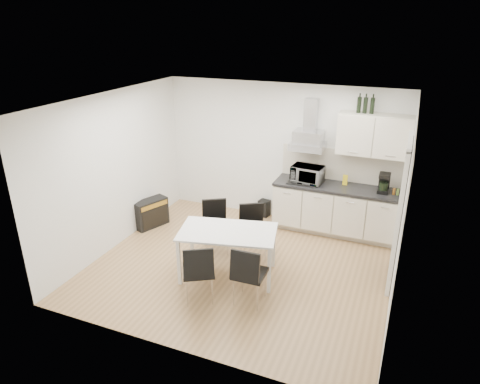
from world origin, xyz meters
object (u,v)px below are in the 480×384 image
object	(u,v)px
dining_table	(228,236)
chair_near_right	(250,274)
kitchenette	(340,190)
chair_near_left	(199,271)
chair_far_left	(216,228)
floor_speaker	(264,208)
chair_far_right	(253,233)
guitar_amp	(151,213)

from	to	relation	value
dining_table	chair_near_right	distance (m)	0.77
kitchenette	chair_near_left	size ratio (longest dim) A/B	2.86
chair_far_left	chair_near_left	size ratio (longest dim) A/B	1.00
dining_table	floor_speaker	world-z (taller)	dining_table
chair_far_right	guitar_amp	bearing A→B (deg)	-39.50
chair_near_right	guitar_amp	xyz separation A→B (m)	(-2.55, 1.48, -0.17)
kitchenette	chair_far_left	distance (m)	2.31
kitchenette	chair_near_left	bearing A→B (deg)	-117.26
chair_near_left	chair_near_right	world-z (taller)	same
kitchenette	guitar_amp	bearing A→B (deg)	-162.23
dining_table	chair_near_right	world-z (taller)	chair_near_right
floor_speaker	dining_table	bearing A→B (deg)	-72.67
kitchenette	chair_far_left	world-z (taller)	kitchenette
floor_speaker	guitar_amp	bearing A→B (deg)	-133.75
chair_far_left	dining_table	bearing A→B (deg)	98.29
chair_far_right	kitchenette	bearing A→B (deg)	-159.50
chair_near_left	guitar_amp	xyz separation A→B (m)	(-1.88, 1.68, -0.17)
kitchenette	guitar_amp	size ratio (longest dim) A/B	3.66
dining_table	chair_near_right	bearing A→B (deg)	-55.54
chair_far_left	floor_speaker	size ratio (longest dim) A/B	2.65
floor_speaker	kitchenette	bearing A→B (deg)	6.05
chair_near_left	chair_far_left	bearing A→B (deg)	74.66
kitchenette	chair_near_right	size ratio (longest dim) A/B	2.86
chair_near_left	guitar_amp	size ratio (longest dim) A/B	1.28
guitar_amp	chair_far_right	bearing A→B (deg)	13.00
chair_far_left	guitar_amp	size ratio (longest dim) A/B	1.28
dining_table	chair_far_left	size ratio (longest dim) A/B	1.77
chair_far_left	chair_near_left	world-z (taller)	same
chair_far_right	chair_near_right	world-z (taller)	same
dining_table	kitchenette	bearing A→B (deg)	45.01
chair_near_left	floor_speaker	bearing A→B (deg)	60.75
chair_near_right	floor_speaker	bearing A→B (deg)	103.78
guitar_amp	dining_table	bearing A→B (deg)	-4.30
guitar_amp	floor_speaker	xyz separation A→B (m)	(1.82, 1.22, -0.10)
chair_far_right	chair_near_left	distance (m)	1.38
kitchenette	chair_near_right	distance (m)	2.67
kitchenette	chair_far_right	bearing A→B (deg)	-128.76
kitchenette	guitar_amp	world-z (taller)	kitchenette
dining_table	chair_near_left	size ratio (longest dim) A/B	1.77
kitchenette	chair_far_right	world-z (taller)	kitchenette
guitar_amp	chair_near_left	bearing A→B (deg)	-20.12
chair_far_left	chair_near_right	size ratio (longest dim) A/B	1.00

